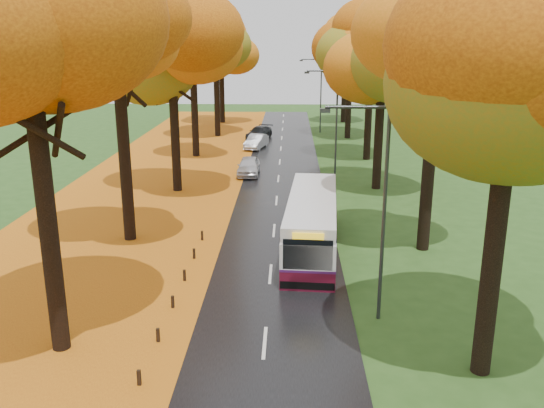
{
  "coord_description": "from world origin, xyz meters",
  "views": [
    {
      "loc": [
        0.79,
        -11.72,
        10.18
      ],
      "look_at": [
        0.0,
        14.37,
        2.6
      ],
      "focal_mm": 38.0,
      "sensor_mm": 36.0,
      "label": 1
    }
  ],
  "objects_px": {
    "streetlamp_mid": "(333,116)",
    "car_dark": "(259,133)",
    "streetlamp_far": "(319,89)",
    "streetlamp_near": "(378,198)",
    "bus": "(312,222)",
    "car_white": "(249,166)",
    "car_silver": "(256,142)"
  },
  "relations": [
    {
      "from": "car_white",
      "to": "car_dark",
      "type": "height_order",
      "value": "car_white"
    },
    {
      "from": "bus",
      "to": "car_white",
      "type": "bearing_deg",
      "value": 109.0
    },
    {
      "from": "car_white",
      "to": "streetlamp_mid",
      "type": "bearing_deg",
      "value": -9.95
    },
    {
      "from": "bus",
      "to": "car_white",
      "type": "xyz_separation_m",
      "value": [
        -4.24,
        15.92,
        -0.72
      ]
    },
    {
      "from": "streetlamp_mid",
      "to": "car_white",
      "type": "height_order",
      "value": "streetlamp_mid"
    },
    {
      "from": "car_white",
      "to": "bus",
      "type": "bearing_deg",
      "value": -74.53
    },
    {
      "from": "car_white",
      "to": "car_dark",
      "type": "distance_m",
      "value": 16.52
    },
    {
      "from": "streetlamp_mid",
      "to": "bus",
      "type": "bearing_deg",
      "value": -97.73
    },
    {
      "from": "car_dark",
      "to": "car_white",
      "type": "bearing_deg",
      "value": -70.9
    },
    {
      "from": "streetlamp_far",
      "to": "car_dark",
      "type": "xyz_separation_m",
      "value": [
        -6.3,
        -4.32,
        -4.06
      ]
    },
    {
      "from": "streetlamp_mid",
      "to": "streetlamp_far",
      "type": "xyz_separation_m",
      "value": [
        0.0,
        22.0,
        0.0
      ]
    },
    {
      "from": "bus",
      "to": "car_dark",
      "type": "xyz_separation_m",
      "value": [
        -4.29,
        32.43,
        -0.79
      ]
    },
    {
      "from": "streetlamp_near",
      "to": "streetlamp_far",
      "type": "distance_m",
      "value": 44.0
    },
    {
      "from": "streetlamp_far",
      "to": "car_silver",
      "type": "relative_size",
      "value": 2.0
    },
    {
      "from": "streetlamp_near",
      "to": "car_silver",
      "type": "xyz_separation_m",
      "value": [
        -6.28,
        34.07,
        -4.02
      ]
    },
    {
      "from": "streetlamp_mid",
      "to": "car_dark",
      "type": "xyz_separation_m",
      "value": [
        -6.3,
        17.68,
        -4.06
      ]
    },
    {
      "from": "streetlamp_near",
      "to": "car_dark",
      "type": "relative_size",
      "value": 1.88
    },
    {
      "from": "streetlamp_mid",
      "to": "car_white",
      "type": "bearing_deg",
      "value": 169.48
    },
    {
      "from": "streetlamp_near",
      "to": "car_white",
      "type": "height_order",
      "value": "streetlamp_near"
    },
    {
      "from": "streetlamp_near",
      "to": "streetlamp_mid",
      "type": "distance_m",
      "value": 22.0
    },
    {
      "from": "car_white",
      "to": "car_silver",
      "type": "height_order",
      "value": "car_white"
    },
    {
      "from": "streetlamp_mid",
      "to": "car_silver",
      "type": "bearing_deg",
      "value": 117.48
    },
    {
      "from": "car_white",
      "to": "streetlamp_near",
      "type": "bearing_deg",
      "value": -74.36
    },
    {
      "from": "streetlamp_far",
      "to": "car_white",
      "type": "xyz_separation_m",
      "value": [
        -6.24,
        -20.84,
        -3.99
      ]
    },
    {
      "from": "car_dark",
      "to": "bus",
      "type": "bearing_deg",
      "value": -63.56
    },
    {
      "from": "bus",
      "to": "car_silver",
      "type": "height_order",
      "value": "bus"
    },
    {
      "from": "bus",
      "to": "streetlamp_mid",
      "type": "bearing_deg",
      "value": 86.37
    },
    {
      "from": "car_white",
      "to": "car_silver",
      "type": "distance_m",
      "value": 10.92
    },
    {
      "from": "streetlamp_far",
      "to": "streetlamp_near",
      "type": "bearing_deg",
      "value": -90.0
    },
    {
      "from": "streetlamp_far",
      "to": "bus",
      "type": "bearing_deg",
      "value": -93.12
    },
    {
      "from": "streetlamp_mid",
      "to": "bus",
      "type": "distance_m",
      "value": 15.25
    },
    {
      "from": "streetlamp_far",
      "to": "bus",
      "type": "distance_m",
      "value": 36.96
    }
  ]
}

